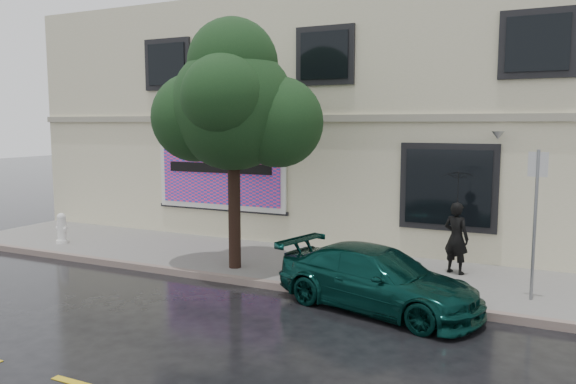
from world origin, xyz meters
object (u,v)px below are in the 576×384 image
at_px(pedestrian, 456,238).
at_px(street_tree, 233,109).
at_px(car, 377,279).
at_px(fire_hydrant, 62,228).

relative_size(pedestrian, street_tree, 0.32).
bearing_deg(street_tree, car, -15.13).
height_order(car, fire_hydrant, car).
xyz_separation_m(car, street_tree, (-3.70, 1.00, 3.22)).
bearing_deg(street_tree, fire_hydrant, 177.83).
xyz_separation_m(pedestrian, street_tree, (-4.69, -1.68, 2.84)).
distance_m(pedestrian, street_tree, 5.73).
bearing_deg(fire_hydrant, street_tree, -18.45).
height_order(street_tree, fire_hydrant, street_tree).
bearing_deg(pedestrian, fire_hydrant, 30.11).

